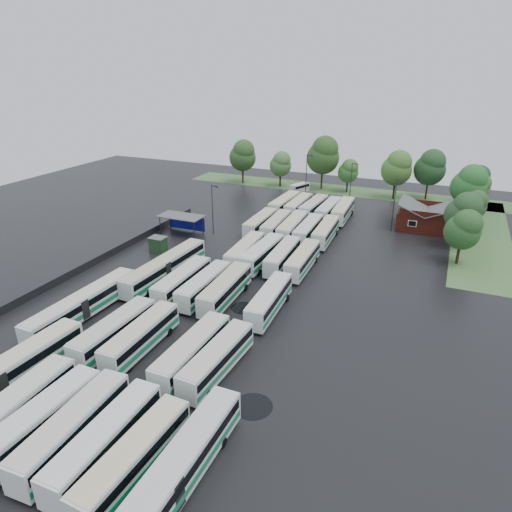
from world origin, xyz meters
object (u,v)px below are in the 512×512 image
at_px(brick_building, 425,219).
at_px(artic_bus_west_a, 2,377).
at_px(minibus, 299,188).
at_px(artic_bus_east, 172,480).

height_order(brick_building, artic_bus_west_a, brick_building).
xyz_separation_m(artic_bus_west_a, minibus, (2.67, 81.37, -0.58)).
distance_m(brick_building, minibus, 34.00).
relative_size(artic_bus_west_a, minibus, 3.23).
bearing_deg(artic_bus_east, artic_bus_west_a, 170.92).
bearing_deg(brick_building, artic_bus_west_a, -116.56).
bearing_deg(minibus, artic_bus_east, -53.81).
distance_m(brick_building, artic_bus_east, 70.52).
bearing_deg(minibus, artic_bus_west_a, -68.05).
distance_m(artic_bus_east, minibus, 86.78).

